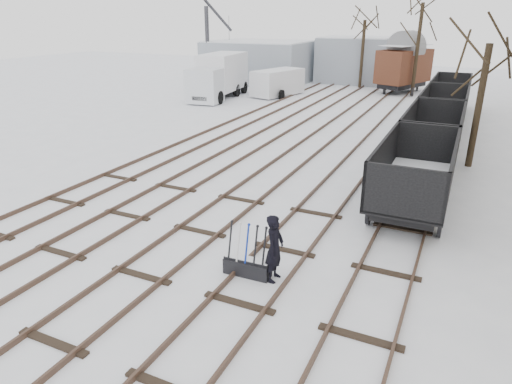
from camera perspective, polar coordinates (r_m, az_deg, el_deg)
ground at (r=13.01m, az=-14.14°, el=-10.19°), size 120.00×120.00×0.00m
tracks at (r=24.17m, az=6.40°, el=5.43°), size 13.90×52.00×0.16m
shed_left at (r=49.05m, az=0.49°, el=16.01°), size 10.00×8.00×4.10m
shed_right at (r=49.89m, az=12.33°, el=15.86°), size 7.00×6.00×4.50m
ground_frame at (r=12.56m, az=-1.08°, el=-9.18°), size 1.31×0.46×1.49m
worker at (r=12.05m, az=2.34°, el=-7.04°), size 0.47×0.70×1.88m
freight_wagon_a at (r=17.34m, az=19.12°, el=0.95°), size 2.46×6.16×2.52m
freight_wagon_b at (r=23.46m, az=21.09°, el=5.88°), size 2.46×6.16×2.52m
freight_wagon_c at (r=29.70m, az=22.26°, el=8.75°), size 2.46×6.16×2.52m
freight_wagon_d at (r=36.00m, az=23.03°, el=10.62°), size 2.46×6.16×2.52m
box_van_wagon at (r=44.02m, az=18.02°, el=14.85°), size 4.69×6.07×4.12m
lorry at (r=39.28m, az=-4.71°, el=14.28°), size 3.16×8.06×3.57m
panel_van at (r=40.40m, az=2.73°, el=13.54°), size 3.42×5.41×2.21m
crane at (r=47.80m, az=-5.88°, el=15.93°), size 1.88×4.93×8.31m
tree_near at (r=23.01m, az=26.05°, el=9.45°), size 0.30×0.30×5.50m
tree_far_left at (r=45.96m, az=13.13°, el=16.39°), size 0.30×0.30×6.13m
tree_far_right at (r=42.34m, az=19.50°, el=16.32°), size 0.30×0.30×7.52m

